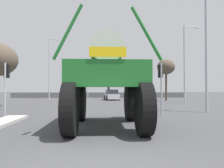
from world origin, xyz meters
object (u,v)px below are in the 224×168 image
at_px(traffic_signal_near_left, 6,77).
at_px(traffic_signal_near_right, 161,77).
at_px(oversize_sprayer, 106,80).
at_px(bare_tree_far_center, 109,74).
at_px(streetlight_near_right, 208,47).
at_px(streetlight_far_left, 50,66).
at_px(sedan_ahead, 112,95).
at_px(bare_tree_right, 166,67).
at_px(traffic_signal_far_left, 88,79).
at_px(streetlight_far_right, 186,60).

xyz_separation_m(traffic_signal_near_left, traffic_signal_near_right, (9.87, -0.00, 0.03)).
xyz_separation_m(oversize_sprayer, bare_tree_far_center, (1.29, 29.24, 2.27)).
distance_m(oversize_sprayer, streetlight_near_right, 9.35).
bearing_deg(bare_tree_far_center, traffic_signal_near_right, -84.64).
bearing_deg(streetlight_far_left, traffic_signal_near_left, -84.54).
bearing_deg(sedan_ahead, bare_tree_right, -113.19).
height_order(traffic_signal_near_left, streetlight_near_right, streetlight_near_right).
bearing_deg(bare_tree_right, oversize_sprayer, -115.88).
distance_m(traffic_signal_near_right, bare_tree_far_center, 25.67).
height_order(traffic_signal_near_left, streetlight_far_left, streetlight_far_left).
distance_m(traffic_signal_near_right, traffic_signal_far_left, 17.91).
xyz_separation_m(sedan_ahead, streetlight_far_left, (-9.30, 1.44, 4.37)).
bearing_deg(streetlight_far_left, traffic_signal_far_left, -11.20).
height_order(oversize_sprayer, streetlight_far_left, streetlight_far_left).
relative_size(oversize_sprayer, traffic_signal_far_left, 1.40).
bearing_deg(streetlight_near_right, streetlight_far_right, 76.04).
relative_size(streetlight_far_left, streetlight_far_right, 1.02).
bearing_deg(traffic_signal_near_right, streetlight_near_right, 16.42).
height_order(sedan_ahead, streetlight_far_left, streetlight_far_left).
relative_size(streetlight_near_right, bare_tree_far_center, 1.44).
distance_m(oversize_sprayer, streetlight_far_left, 23.42).
bearing_deg(streetlight_far_right, traffic_signal_near_left, -147.23).
xyz_separation_m(bare_tree_right, bare_tree_far_center, (-7.49, 11.15, -0.20)).
relative_size(sedan_ahead, bare_tree_right, 0.75).
distance_m(sedan_ahead, streetlight_near_right, 17.17).
distance_m(sedan_ahead, bare_tree_far_center, 9.57).
bearing_deg(traffic_signal_near_left, streetlight_near_right, 4.72).
xyz_separation_m(streetlight_near_right, bare_tree_far_center, (-6.23, 24.35, -0.37)).
relative_size(traffic_signal_near_left, traffic_signal_near_right, 0.99).
bearing_deg(bare_tree_right, bare_tree_far_center, 123.89).
distance_m(streetlight_near_right, streetlight_far_right, 9.44).
height_order(streetlight_far_right, bare_tree_right, streetlight_far_right).
height_order(traffic_signal_near_left, bare_tree_right, bare_tree_right).
distance_m(traffic_signal_far_left, streetlight_near_right, 18.60).
relative_size(traffic_signal_near_right, streetlight_far_right, 0.37).
bearing_deg(streetlight_far_right, streetlight_far_left, 156.23).
distance_m(sedan_ahead, traffic_signal_near_right, 16.90).
height_order(streetlight_far_left, bare_tree_far_center, streetlight_far_left).
bearing_deg(traffic_signal_far_left, oversize_sprayer, -84.16).
relative_size(streetlight_near_right, bare_tree_right, 1.52).
bearing_deg(streetlight_far_right, bare_tree_far_center, 119.23).
height_order(oversize_sprayer, sedan_ahead, oversize_sprayer).
distance_m(streetlight_far_right, bare_tree_far_center, 17.43).
distance_m(traffic_signal_far_left, bare_tree_right, 11.31).
height_order(sedan_ahead, traffic_signal_near_right, traffic_signal_near_right).
distance_m(streetlight_near_right, bare_tree_far_center, 25.14).
xyz_separation_m(traffic_signal_far_left, streetlight_near_right, (9.64, -15.81, 1.77)).
bearing_deg(bare_tree_far_center, traffic_signal_far_left, -111.73).
bearing_deg(streetlight_near_right, bare_tree_right, 84.56).
distance_m(streetlight_far_right, bare_tree_right, 4.20).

